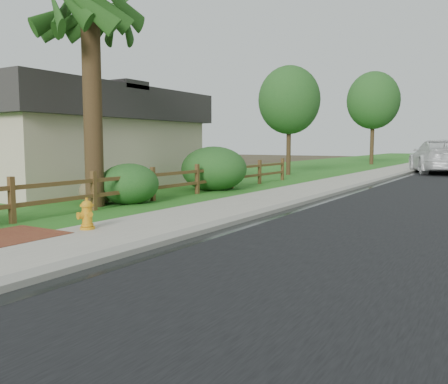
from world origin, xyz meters
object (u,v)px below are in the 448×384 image
Objects in this scene: palm_tree at (90,7)px; fire_hydrant at (87,215)px; ranch_fence at (176,180)px; white_suv at (439,157)px.

palm_tree is 6.52m from fire_hydrant.
fire_hydrant is (2.80, -2.89, -5.13)m from palm_tree.
ranch_fence is 19.63m from white_suv.
palm_tree is at bearing 56.84° from white_suv.
white_suv is at bearing 73.42° from ranch_fence.
white_suv is at bearing 73.82° from palm_tree.
fire_hydrant is 24.85m from white_suv.
palm_tree is 10.34× the size of fire_hydrant.
ranch_fence is at bearing 76.43° from palm_tree.
ranch_fence is 2.56× the size of palm_tree.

